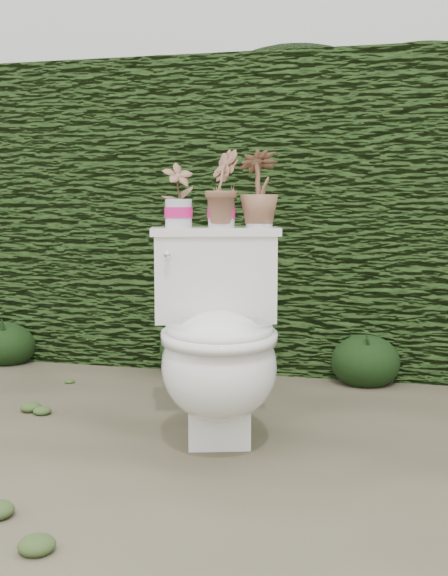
% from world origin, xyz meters
% --- Properties ---
extents(ground, '(60.00, 60.00, 0.00)m').
position_xyz_m(ground, '(0.00, 0.00, 0.00)').
color(ground, '#676047').
rests_on(ground, ground).
extents(hedge, '(8.00, 1.00, 1.60)m').
position_xyz_m(hedge, '(0.00, 1.60, 0.80)').
color(hedge, '#2B4717').
rests_on(hedge, ground).
extents(house_wall, '(8.00, 3.50, 4.00)m').
position_xyz_m(house_wall, '(0.60, 6.00, 2.00)').
color(house_wall, silver).
rests_on(house_wall, ground).
extents(toilet, '(0.63, 0.78, 0.78)m').
position_xyz_m(toilet, '(-0.04, 0.08, 0.36)').
color(toilet, silver).
rests_on(toilet, ground).
extents(potted_plant_left, '(0.15, 0.14, 0.24)m').
position_xyz_m(potted_plant_left, '(-0.25, 0.27, 0.89)').
color(potted_plant_left, '#336B21').
rests_on(potted_plant_left, toilet).
extents(potted_plant_center, '(0.16, 0.18, 0.29)m').
position_xyz_m(potted_plant_center, '(-0.09, 0.31, 0.92)').
color(potted_plant_center, '#336B21').
rests_on(potted_plant_center, toilet).
extents(potted_plant_right, '(0.22, 0.22, 0.28)m').
position_xyz_m(potted_plant_right, '(0.05, 0.36, 0.92)').
color(potted_plant_right, '#336B21').
rests_on(potted_plant_right, toilet).
extents(liriope_clump_1, '(0.30, 0.30, 0.24)m').
position_xyz_m(liriope_clump_1, '(-1.48, 1.06, 0.12)').
color(liriope_clump_1, black).
rests_on(liriope_clump_1, ground).
extents(liriope_clump_2, '(0.37, 0.37, 0.29)m').
position_xyz_m(liriope_clump_2, '(-0.42, 1.10, 0.15)').
color(liriope_clump_2, black).
rests_on(liriope_clump_2, ground).
extents(liriope_clump_3, '(0.33, 0.33, 0.27)m').
position_xyz_m(liriope_clump_3, '(0.45, 1.06, 0.13)').
color(liriope_clump_3, black).
rests_on(liriope_clump_3, ground).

